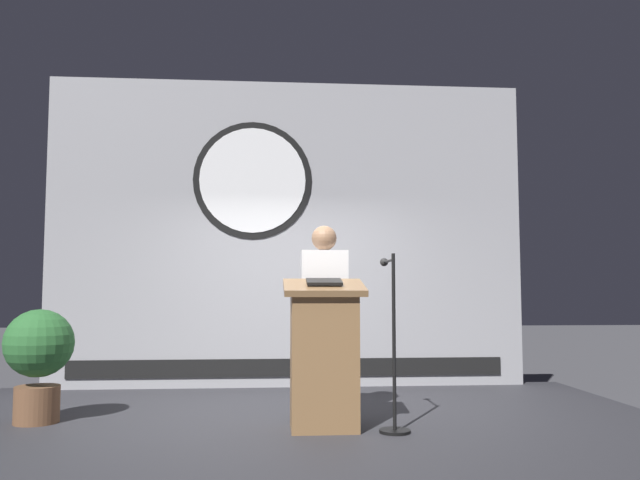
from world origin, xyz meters
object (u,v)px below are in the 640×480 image
speaker_person (324,318)px  microphone_stand (393,368)px  podium (324,355)px  potted_plant (39,354)px

speaker_person → microphone_stand: bearing=-49.6°
speaker_person → microphone_stand: speaker_person is taller
podium → potted_plant: bearing=169.2°
podium → speaker_person: bearing=84.9°
podium → speaker_person: speaker_person is taller
speaker_person → potted_plant: size_ratio=1.78×
microphone_stand → potted_plant: 2.92m
speaker_person → microphone_stand: size_ratio=1.20×
podium → microphone_stand: (0.53, -0.09, -0.10)m
podium → microphone_stand: microphone_stand is taller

